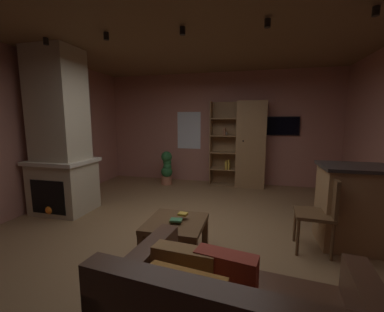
# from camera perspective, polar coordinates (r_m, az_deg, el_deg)

# --- Properties ---
(floor) EXTENTS (5.66, 6.05, 0.02)m
(floor) POSITION_cam_1_polar(r_m,az_deg,el_deg) (3.56, -1.65, -18.11)
(floor) COLOR olive
(floor) RESTS_ON ground
(wall_back) EXTENTS (5.78, 0.06, 2.73)m
(wall_back) POSITION_cam_1_polar(r_m,az_deg,el_deg) (6.18, 6.05, 6.39)
(wall_back) COLOR #AD7060
(wall_back) RESTS_ON ground
(wall_left) EXTENTS (0.06, 6.05, 2.73)m
(wall_left) POSITION_cam_1_polar(r_m,az_deg,el_deg) (4.83, -36.62, 4.21)
(wall_left) COLOR #AD7060
(wall_left) RESTS_ON ground
(ceiling) EXTENTS (5.66, 6.05, 0.02)m
(ceiling) POSITION_cam_1_polar(r_m,az_deg,el_deg) (3.38, -1.88, 28.41)
(ceiling) COLOR brown
(window_pane_back) EXTENTS (0.61, 0.01, 0.94)m
(window_pane_back) POSITION_cam_1_polar(r_m,az_deg,el_deg) (6.30, -0.72, 6.02)
(window_pane_back) COLOR white
(stone_fireplace) EXTENTS (0.98, 0.81, 2.73)m
(stone_fireplace) POSITION_cam_1_polar(r_m,az_deg,el_deg) (4.67, -28.47, 3.15)
(stone_fireplace) COLOR #BCAD8E
(stone_fireplace) RESTS_ON ground
(bookshelf_cabinet) EXTENTS (1.29, 0.41, 2.01)m
(bookshelf_cabinet) POSITION_cam_1_polar(r_m,az_deg,el_deg) (5.87, 12.77, 2.53)
(bookshelf_cabinet) COLOR #997047
(bookshelf_cabinet) RESTS_ON ground
(kitchen_bar_counter) EXTENTS (1.36, 0.64, 1.03)m
(kitchen_bar_counter) POSITION_cam_1_polar(r_m,az_deg,el_deg) (3.78, 37.57, -9.67)
(kitchen_bar_counter) COLOR #997047
(kitchen_bar_counter) RESTS_ON ground
(coffee_table) EXTENTS (0.66, 0.68, 0.42)m
(coffee_table) POSITION_cam_1_polar(r_m,az_deg,el_deg) (2.96, -3.85, -16.42)
(coffee_table) COLOR brown
(coffee_table) RESTS_ON ground
(table_book_0) EXTENTS (0.12, 0.09, 0.03)m
(table_book_0) POSITION_cam_1_polar(r_m,az_deg,el_deg) (2.91, -3.89, -14.83)
(table_book_0) COLOR gold
(table_book_0) RESTS_ON coffee_table
(table_book_1) EXTENTS (0.14, 0.11, 0.02)m
(table_book_1) POSITION_cam_1_polar(r_m,az_deg,el_deg) (2.85, -3.77, -14.76)
(table_book_1) COLOR #387247
(table_book_1) RESTS_ON coffee_table
(table_book_2) EXTENTS (0.11, 0.09, 0.03)m
(table_book_2) POSITION_cam_1_polar(r_m,az_deg,el_deg) (2.95, -2.16, -13.43)
(table_book_2) COLOR gold
(table_book_2) RESTS_ON coffee_table
(dining_chair) EXTENTS (0.45, 0.45, 0.92)m
(dining_chair) POSITION_cam_1_polar(r_m,az_deg,el_deg) (3.33, 28.11, -11.00)
(dining_chair) COLOR brown
(dining_chair) RESTS_ON ground
(potted_floor_plant) EXTENTS (0.28, 0.28, 0.82)m
(potted_floor_plant) POSITION_cam_1_polar(r_m,az_deg,el_deg) (6.02, -5.93, -2.71)
(potted_floor_plant) COLOR #B77051
(potted_floor_plant) RESTS_ON ground
(wall_mounted_tv) EXTENTS (0.78, 0.06, 0.44)m
(wall_mounted_tv) POSITION_cam_1_polar(r_m,az_deg,el_deg) (6.09, 20.31, 6.61)
(wall_mounted_tv) COLOR black
(track_light_spot_0) EXTENTS (0.07, 0.07, 0.09)m
(track_light_spot_0) POSITION_cam_1_polar(r_m,az_deg,el_deg) (4.23, -31.04, 22.04)
(track_light_spot_0) COLOR black
(track_light_spot_1) EXTENTS (0.07, 0.07, 0.09)m
(track_light_spot_1) POSITION_cam_1_polar(r_m,az_deg,el_deg) (3.69, -19.46, 24.95)
(track_light_spot_1) COLOR black
(track_light_spot_2) EXTENTS (0.07, 0.07, 0.09)m
(track_light_spot_2) POSITION_cam_1_polar(r_m,az_deg,el_deg) (3.34, -2.22, 27.25)
(track_light_spot_2) COLOR black
(track_light_spot_3) EXTENTS (0.07, 0.07, 0.09)m
(track_light_spot_3) POSITION_cam_1_polar(r_m,az_deg,el_deg) (3.23, 17.30, 27.57)
(track_light_spot_3) COLOR black
(track_light_spot_4) EXTENTS (0.07, 0.07, 0.09)m
(track_light_spot_4) POSITION_cam_1_polar(r_m,az_deg,el_deg) (3.37, 37.16, 25.44)
(track_light_spot_4) COLOR black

